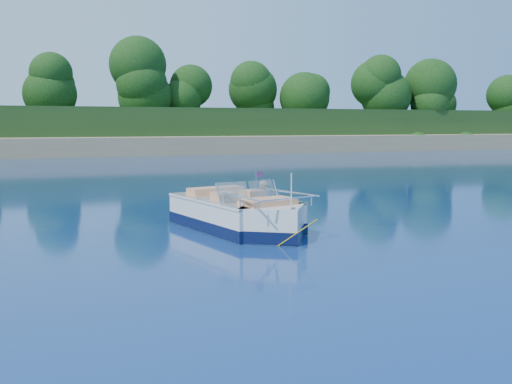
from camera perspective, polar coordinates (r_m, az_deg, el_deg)
ground at (r=12.63m, az=-0.17°, el=-4.91°), size 160.00×160.00×0.00m
shoreline at (r=75.50m, az=-17.41°, el=5.30°), size 170.00×59.00×6.00m
treeline at (r=52.87m, az=-16.09°, el=9.79°), size 150.00×7.12×8.19m
motorboat at (r=13.80m, az=-1.46°, el=-2.47°), size 2.60×5.16×1.75m
tow_tube at (r=16.32m, az=0.79°, el=-1.87°), size 1.97×1.97×0.40m
boy at (r=16.31m, az=0.59°, el=-2.23°), size 0.59×0.89×1.61m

